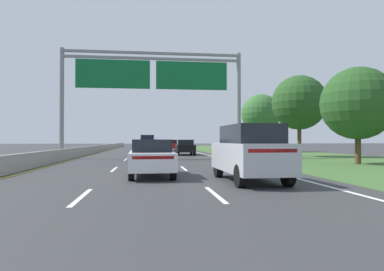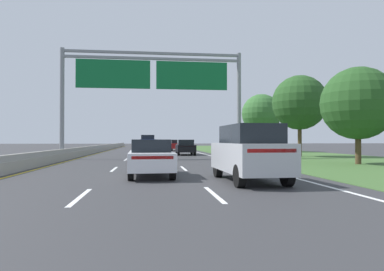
{
  "view_description": "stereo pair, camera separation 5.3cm",
  "coord_description": "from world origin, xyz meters",
  "views": [
    {
      "loc": [
        -0.03,
        0.73,
        1.56
      ],
      "look_at": [
        2.67,
        22.48,
        1.83
      ],
      "focal_mm": 32.53,
      "sensor_mm": 36.0,
      "label": 1
    },
    {
      "loc": [
        0.03,
        0.72,
        1.56
      ],
      "look_at": [
        2.67,
        22.48,
        1.83
      ],
      "focal_mm": 32.53,
      "sensor_mm": 36.0,
      "label": 2
    }
  ],
  "objects": [
    {
      "name": "car_grey_centre_lane_sedan",
      "position": [
        -0.13,
        27.47,
        0.82
      ],
      "size": [
        1.94,
        4.45,
        1.57
      ],
      "rotation": [
        0.0,
        0.0,
        1.6
      ],
      "color": "slate",
      "rests_on": "ground"
    },
    {
      "name": "car_silver_right_lane_suv",
      "position": [
        3.71,
        13.37,
        1.1
      ],
      "size": [
        2.03,
        4.75,
        2.11
      ],
      "rotation": [
        0.0,
        0.0,
        1.6
      ],
      "color": "#B2B5BA",
      "rests_on": "ground"
    },
    {
      "name": "ground_plane",
      "position": [
        0.0,
        35.0,
        0.0
      ],
      "size": [
        220.0,
        220.0,
        0.0
      ],
      "primitive_type": "plane",
      "color": "#333335"
    },
    {
      "name": "median_barrier_concrete",
      "position": [
        -6.6,
        35.0,
        0.35
      ],
      "size": [
        0.6,
        110.0,
        0.85
      ],
      "color": "#99968E",
      "rests_on": "ground"
    },
    {
      "name": "roadside_tree_far",
      "position": [
        14.6,
        44.92,
        4.99
      ],
      "size": [
        5.15,
        5.15,
        7.57
      ],
      "color": "#4C3823",
      "rests_on": "ground"
    },
    {
      "name": "car_white_centre_lane_sedan",
      "position": [
        0.06,
        15.67,
        0.82
      ],
      "size": [
        1.95,
        4.45,
        1.57
      ],
      "rotation": [
        0.0,
        0.0,
        1.6
      ],
      "color": "silver",
      "rests_on": "ground"
    },
    {
      "name": "car_black_right_lane_sedan",
      "position": [
        3.68,
        36.42,
        0.82
      ],
      "size": [
        1.91,
        4.44,
        1.57
      ],
      "rotation": [
        0.0,
        0.0,
        1.55
      ],
      "color": "black",
      "rests_on": "ground"
    },
    {
      "name": "overhead_sign_gantry",
      "position": [
        0.3,
        29.81,
        6.48
      ],
      "size": [
        15.06,
        0.42,
        9.04
      ],
      "color": "gray",
      "rests_on": "ground"
    },
    {
      "name": "lane_striping",
      "position": [
        0.0,
        34.54,
        0.0
      ],
      "size": [
        11.96,
        106.0,
        0.01
      ],
      "color": "white",
      "rests_on": "ground"
    },
    {
      "name": "car_red_right_lane_sedan",
      "position": [
        3.86,
        50.36,
        0.82
      ],
      "size": [
        1.86,
        4.42,
        1.57
      ],
      "rotation": [
        0.0,
        0.0,
        1.56
      ],
      "color": "maroon",
      "rests_on": "ground"
    },
    {
      "name": "roadside_tree_mid",
      "position": [
        13.8,
        31.41,
        5.0
      ],
      "size": [
        5.04,
        5.04,
        7.53
      ],
      "color": "#4C3823",
      "rests_on": "ground"
    },
    {
      "name": "pickup_truck_blue",
      "position": [
        -0.25,
        46.65,
        1.07
      ],
      "size": [
        2.1,
        5.44,
        2.2
      ],
      "rotation": [
        0.0,
        0.0,
        1.59
      ],
      "color": "navy",
      "rests_on": "ground"
    },
    {
      "name": "grass_verge_right",
      "position": [
        13.95,
        35.0,
        0.01
      ],
      "size": [
        14.0,
        110.0,
        0.02
      ],
      "primitive_type": "cube",
      "color": "#3D602D",
      "rests_on": "ground"
    },
    {
      "name": "roadside_tree_near",
      "position": [
        13.15,
        21.31,
        3.87
      ],
      "size": [
        4.61,
        4.61,
        6.18
      ],
      "color": "#4C3823",
      "rests_on": "ground"
    }
  ]
}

